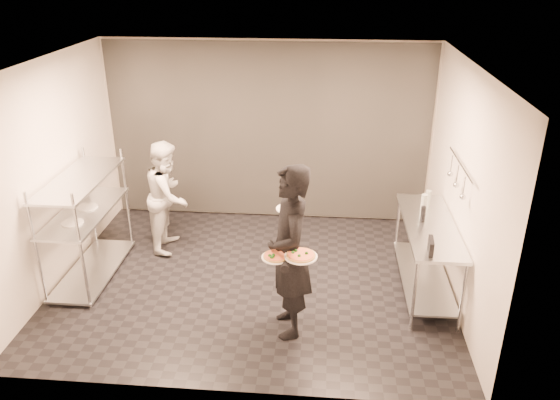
# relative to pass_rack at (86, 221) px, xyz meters

# --- Properties ---
(room_shell) EXTENTS (5.00, 4.00, 2.80)m
(room_shell) POSITION_rel_pass_rack_xyz_m (2.15, 1.18, 0.63)
(room_shell) COLOR black
(room_shell) RESTS_ON ground
(pass_rack) EXTENTS (0.60, 1.60, 1.50)m
(pass_rack) POSITION_rel_pass_rack_xyz_m (0.00, 0.00, 0.00)
(pass_rack) COLOR #B3B5BA
(pass_rack) RESTS_ON ground
(prep_counter) EXTENTS (0.60, 1.80, 0.92)m
(prep_counter) POSITION_rel_pass_rack_xyz_m (4.33, 0.00, -0.14)
(prep_counter) COLOR #B3B5BA
(prep_counter) RESTS_ON ground
(utensil_rail) EXTENTS (0.07, 1.20, 0.31)m
(utensil_rail) POSITION_rel_pass_rack_xyz_m (4.58, 0.00, 0.78)
(utensil_rail) COLOR #B3B5BA
(utensil_rail) RESTS_ON room_shell
(waiter) EXTENTS (0.63, 0.81, 1.98)m
(waiter) POSITION_rel_pass_rack_xyz_m (2.69, -0.96, 0.22)
(waiter) COLOR black
(waiter) RESTS_ON ground
(chef) EXTENTS (0.61, 0.78, 1.60)m
(chef) POSITION_rel_pass_rack_xyz_m (0.85, 0.83, 0.03)
(chef) COLOR silver
(chef) RESTS_ON ground
(pizza_plate_near) EXTENTS (0.30, 0.30, 0.05)m
(pizza_plate_near) POSITION_rel_pass_rack_xyz_m (2.56, -1.14, 0.27)
(pizza_plate_near) COLOR white
(pizza_plate_near) RESTS_ON waiter
(pizza_plate_far) EXTENTS (0.34, 0.34, 0.05)m
(pizza_plate_far) POSITION_rel_pass_rack_xyz_m (2.82, -1.15, 0.30)
(pizza_plate_far) COLOR white
(pizza_plate_far) RESTS_ON waiter
(salad_plate) EXTENTS (0.27, 0.27, 0.07)m
(salad_plate) POSITION_rel_pass_rack_xyz_m (2.65, -0.67, 0.62)
(salad_plate) COLOR white
(salad_plate) RESTS_ON waiter
(pos_monitor) EXTENTS (0.07, 0.24, 0.17)m
(pos_monitor) POSITION_rel_pass_rack_xyz_m (4.21, -0.72, 0.24)
(pos_monitor) COLOR black
(pos_monitor) RESTS_ON prep_counter
(bottle_green) EXTENTS (0.08, 0.08, 0.27)m
(bottle_green) POSITION_rel_pass_rack_xyz_m (4.28, 0.26, 0.29)
(bottle_green) COLOR gray
(bottle_green) RESTS_ON prep_counter
(bottle_clear) EXTENTS (0.07, 0.07, 0.23)m
(bottle_clear) POSITION_rel_pass_rack_xyz_m (4.37, 0.51, 0.26)
(bottle_clear) COLOR gray
(bottle_clear) RESTS_ON prep_counter
(bottle_dark) EXTENTS (0.06, 0.06, 0.20)m
(bottle_dark) POSITION_rel_pass_rack_xyz_m (4.24, 0.06, 0.25)
(bottle_dark) COLOR black
(bottle_dark) RESTS_ON prep_counter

